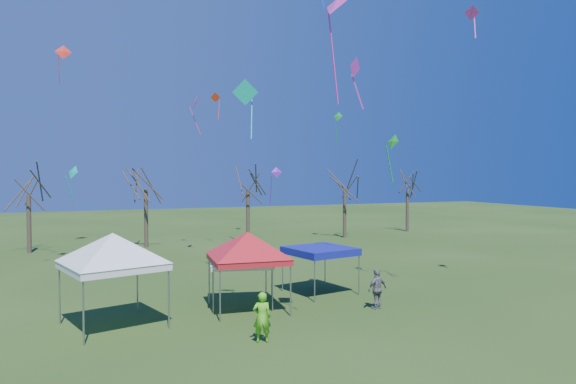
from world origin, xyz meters
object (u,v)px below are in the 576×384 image
at_px(tent_blue, 320,251).
at_px(person_green, 262,317).
at_px(tree_2, 146,169).
at_px(tree_3, 248,171).
at_px(tent_red, 248,237).
at_px(tent_white_mid, 241,245).
at_px(tent_white_west, 113,239).
at_px(tree_1, 28,175).
at_px(tree_4, 345,172).
at_px(tree_5, 408,175).
at_px(person_grey, 377,289).

xyz_separation_m(tent_blue, person_green, (-5.10, -5.92, -1.19)).
bearing_deg(person_green, tree_2, -75.12).
xyz_separation_m(tree_2, tent_blue, (6.02, -19.46, -4.22)).
xyz_separation_m(tree_3, tent_red, (-6.63, -20.80, -2.93)).
relative_size(tree_2, tent_white_mid, 2.22).
xyz_separation_m(tent_white_west, person_green, (4.66, -3.89, -2.48)).
bearing_deg(tree_1, tent_white_west, -77.93).
xyz_separation_m(tree_1, tree_3, (16.80, -0.60, 0.29)).
xyz_separation_m(tree_4, person_green, (-16.80, -25.00, -5.18)).
distance_m(tent_red, tent_blue, 4.69).
bearing_deg(tree_2, tent_white_west, -99.89).
bearing_deg(tree_4, tree_1, 178.58).
height_order(tree_5, tent_red, tree_5).
bearing_deg(tree_3, tree_2, 177.73).
relative_size(tree_5, tent_white_west, 1.64).
xyz_separation_m(tree_3, tree_4, (9.32, -0.04, -0.02)).
bearing_deg(tree_1, tree_4, -1.42).
bearing_deg(tree_4, person_green, -123.90).
bearing_deg(tent_white_mid, tree_1, 116.26).
relative_size(tree_5, person_grey, 4.32).
relative_size(tree_3, tree_5, 1.06).
distance_m(tree_2, tent_red, 21.44).
bearing_deg(person_green, tent_white_west, -27.05).
distance_m(tree_1, tree_4, 26.13).
xyz_separation_m(tent_red, person_green, (-0.85, -4.24, -2.26)).
relative_size(tree_2, person_green, 4.65).
bearing_deg(tree_4, tree_3, 179.74).
height_order(tent_white_mid, tent_red, tent_red).
xyz_separation_m(tree_1, tent_red, (10.17, -21.41, -2.65)).
bearing_deg(tree_1, tent_blue, -53.84).
distance_m(tree_1, tent_white_west, 22.38).
bearing_deg(tree_2, person_grey, -73.10).
distance_m(tree_1, person_grey, 28.41).
distance_m(tent_white_mid, tent_blue, 4.41).
relative_size(tree_4, person_grey, 4.56).
relative_size(tree_3, tree_4, 1.00).
bearing_deg(tree_2, tree_4, -1.22).
bearing_deg(tree_4, tent_white_mid, -128.80).
height_order(tent_white_west, tent_red, tent_white_west).
distance_m(tree_3, tree_5, 17.81).
height_order(tent_red, person_grey, tent_red).
bearing_deg(person_grey, person_green, 8.73).
distance_m(tree_3, tent_white_mid, 21.29).
height_order(tree_5, tent_white_mid, tree_5).
bearing_deg(tree_5, person_grey, -127.60).
xyz_separation_m(tent_white_west, tent_red, (5.52, 0.35, -0.22)).
height_order(tree_1, tree_3, tree_3).
bearing_deg(tree_3, tree_5, 6.52).
bearing_deg(tree_5, tent_red, -136.81).
xyz_separation_m(tent_white_west, person_grey, (10.76, -1.60, -2.50)).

